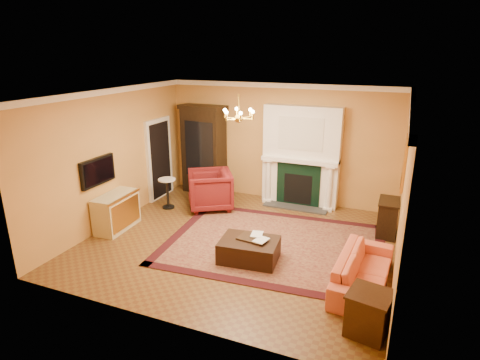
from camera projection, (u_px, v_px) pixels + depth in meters
The scene contains 26 objects.
floor at pixel (239, 242), 8.26m from camera, with size 6.00×5.50×0.02m, color brown.
ceiling at pixel (239, 93), 7.32m from camera, with size 6.00×5.50×0.02m, color white.
wall_back at pixel (280, 143), 10.22m from camera, with size 6.00×0.02×3.00m, color #D5974C.
wall_front at pixel (160, 228), 5.37m from camera, with size 6.00×0.02×3.00m, color #D5974C.
wall_left at pixel (113, 157), 8.88m from camera, with size 0.02×5.50×3.00m, color #D5974C.
wall_right at pixel (405, 192), 6.70m from camera, with size 0.02×5.50×3.00m, color #D5974C.
fireplace at pixel (301, 159), 9.93m from camera, with size 1.90×0.70×2.50m.
crown_molding at pixel (257, 92), 8.19m from camera, with size 6.00×5.50×0.12m.
doorway at pixel (160, 159), 10.50m from camera, with size 0.08×1.05×2.10m.
tv_panel at pixel (98, 171), 8.38m from camera, with size 0.09×0.95×0.58m.
gilt_mirror at pixel (405, 163), 7.90m from camera, with size 0.06×0.76×1.05m.
chandelier at pixel (239, 115), 7.45m from camera, with size 0.63×0.55×0.53m.
oriental_rug at pixel (274, 244), 8.14m from camera, with size 4.30×3.23×0.02m, color #420E12.
china_cabinet at pixel (204, 152), 10.84m from camera, with size 1.14×0.52×2.29m, color black.
wingback_armchair at pixel (210, 188), 9.86m from camera, with size 1.02×0.96×1.05m, color maroon.
pedestal_table at pixel (168, 191), 9.89m from camera, with size 0.43×0.43×0.76m.
commode at pixel (116, 212), 8.76m from camera, with size 0.50×1.07×0.80m, color beige.
coral_sofa at pixel (364, 265), 6.61m from camera, with size 1.95×0.57×0.76m, color #DB5A45.
end_table at pixel (368, 314), 5.52m from camera, with size 0.52×0.52×0.61m, color #321D0D.
console_table at pixel (387, 218), 8.46m from camera, with size 0.39×0.67×0.75m, color black.
leather_ottoman at pixel (249, 250), 7.48m from camera, with size 1.06×0.77×0.40m, color black.
ottoman_tray at pixel (252, 238), 7.48m from camera, with size 0.49×0.38×0.03m, color black.
book_a at pixel (251, 228), 7.53m from camera, with size 0.21×0.03×0.29m, color gray.
book_b at pixel (256, 232), 7.34m from camera, with size 0.22×0.02×0.30m, color gray.
topiary_left at pixel (271, 147), 10.09m from camera, with size 0.14×0.14×0.39m.
topiary_right at pixel (325, 151), 9.60m from camera, with size 0.15×0.15×0.41m.
Camera 1 is at (2.86, -6.88, 3.78)m, focal length 30.00 mm.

